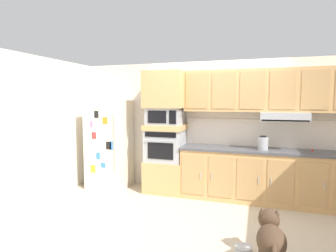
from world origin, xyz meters
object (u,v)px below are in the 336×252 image
at_px(electric_kettle, 263,143).
at_px(built_in_oven, 165,145).
at_px(dog, 271,237).
at_px(dog_food_bowl, 243,249).
at_px(refrigerator, 110,144).
at_px(screwdriver, 313,150).
at_px(microwave, 165,116).

bearing_deg(electric_kettle, built_in_oven, 178.47).
xyz_separation_m(dog, dog_food_bowl, (-0.27, 0.31, -0.34)).
height_order(built_in_oven, dog, built_in_oven).
xyz_separation_m(refrigerator, screwdriver, (3.73, 0.14, 0.05)).
bearing_deg(refrigerator, microwave, 3.31).
bearing_deg(microwave, refrigerator, -176.69).
bearing_deg(screwdriver, microwave, -178.41).
bearing_deg(built_in_oven, screwdriver, 1.59).
bearing_deg(electric_kettle, microwave, 178.47).
height_order(microwave, electric_kettle, microwave).
relative_size(dog, dog_food_bowl, 4.44).
relative_size(refrigerator, screwdriver, 11.94).
xyz_separation_m(refrigerator, built_in_oven, (1.17, 0.07, 0.02)).
xyz_separation_m(refrigerator, electric_kettle, (2.94, 0.02, 0.15)).
bearing_deg(refrigerator, dog_food_bowl, -31.85).
relative_size(refrigerator, dog, 1.98).
relative_size(electric_kettle, dog_food_bowl, 1.20).
bearing_deg(refrigerator, electric_kettle, 0.40).
xyz_separation_m(microwave, dog, (1.83, -2.07, -1.08)).
distance_m(refrigerator, electric_kettle, 2.95).
xyz_separation_m(built_in_oven, electric_kettle, (1.77, -0.05, 0.13)).
bearing_deg(electric_kettle, screwdriver, 8.52).
bearing_deg(electric_kettle, dog, -88.32).
bearing_deg(dog, electric_kettle, -0.80).
height_order(refrigerator, dog, refrigerator).
bearing_deg(refrigerator, built_in_oven, 3.31).
bearing_deg(dog, refrigerator, 53.75).
bearing_deg(dog_food_bowl, screwdriver, 61.26).
relative_size(microwave, dog, 0.72).
height_order(built_in_oven, electric_kettle, built_in_oven).
xyz_separation_m(refrigerator, dog, (3.00, -2.01, -0.50)).
xyz_separation_m(microwave, screwdriver, (2.56, 0.07, -0.53)).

